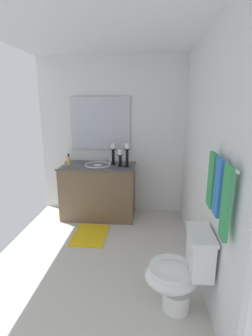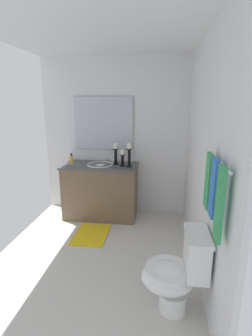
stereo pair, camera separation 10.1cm
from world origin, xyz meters
name	(u,v)px [view 2 (the right image)]	position (x,y,z in m)	size (l,w,h in m)	color
floor	(97,254)	(0.00, 0.00, -0.01)	(2.72, 2.32, 0.02)	beige
wall_back	(204,156)	(0.00, 1.16, 1.23)	(2.72, 0.04, 2.45)	white
wall_left	(115,137)	(-1.36, 0.00, 1.23)	(0.04, 2.32, 2.45)	white
ceiling	(89,27)	(0.00, 0.00, 2.46)	(2.72, 2.32, 0.02)	white
vanity_cabinet	(101,191)	(-1.03, -0.18, 0.42)	(0.58, 1.15, 0.84)	brown
sink_basin	(100,167)	(-1.03, -0.18, 0.80)	(0.40, 0.40, 0.24)	white
mirror	(103,123)	(-1.31, -0.18, 1.44)	(0.02, 0.94, 0.81)	silver
candle_holder_tall	(129,154)	(-0.97, 0.27, 1.02)	(0.09, 0.09, 0.35)	black
candle_holder_short	(123,158)	(-1.00, 0.17, 0.97)	(0.09, 0.09, 0.25)	black
candle_holder_mid	(116,153)	(-1.10, 0.05, 1.01)	(0.09, 0.09, 0.32)	black
soap_bottle	(72,160)	(-0.98, -0.61, 0.91)	(0.06, 0.06, 0.18)	#E5B259
toilet	(176,274)	(0.74, 0.88, 0.37)	(0.39, 0.54, 0.75)	white
towel_bar	(219,162)	(0.89, 1.10, 1.37)	(0.02, 0.02, 0.58)	silver
towel_near_vanity	(209,181)	(0.70, 1.08, 1.18)	(0.14, 0.03, 0.43)	#389E59
towel_center	(214,188)	(0.89, 1.08, 1.18)	(0.12, 0.03, 0.42)	blue
towel_near_corner	(220,205)	(1.09, 1.08, 1.15)	(0.12, 0.03, 0.49)	#389E59
bath_mat	(91,234)	(-0.41, -0.18, 0.01)	(0.60, 0.44, 0.02)	yellow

